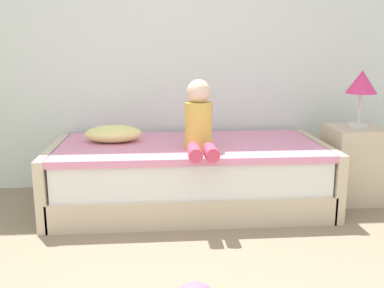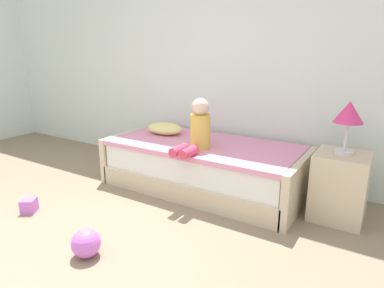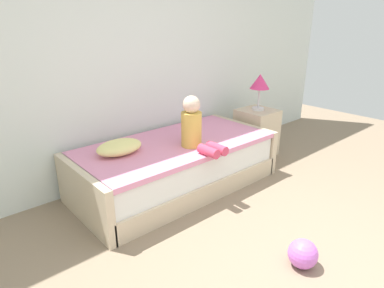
% 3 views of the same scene
% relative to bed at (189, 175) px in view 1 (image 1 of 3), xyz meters
% --- Properties ---
extents(wall_rear, '(7.20, 0.10, 2.90)m').
position_rel_bed_xyz_m(wall_rear, '(-0.30, 0.60, 1.20)').
color(wall_rear, silver).
rests_on(wall_rear, ground).
extents(bed, '(2.11, 1.00, 0.50)m').
position_rel_bed_xyz_m(bed, '(0.00, 0.00, 0.00)').
color(bed, beige).
rests_on(bed, ground).
extents(nightstand, '(0.44, 0.44, 0.60)m').
position_rel_bed_xyz_m(nightstand, '(1.35, 0.03, 0.05)').
color(nightstand, beige).
rests_on(nightstand, ground).
extents(table_lamp, '(0.24, 0.24, 0.45)m').
position_rel_bed_xyz_m(table_lamp, '(1.35, 0.03, 0.69)').
color(table_lamp, silver).
rests_on(table_lamp, nightstand).
extents(child_figure, '(0.20, 0.51, 0.50)m').
position_rel_bed_xyz_m(child_figure, '(0.05, -0.23, 0.46)').
color(child_figure, gold).
rests_on(child_figure, bed).
extents(pillow, '(0.44, 0.30, 0.13)m').
position_rel_bed_xyz_m(pillow, '(-0.59, 0.10, 0.32)').
color(pillow, '#F2E58C').
rests_on(pillow, bed).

